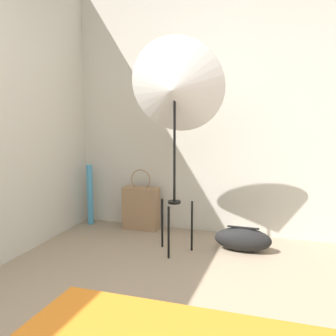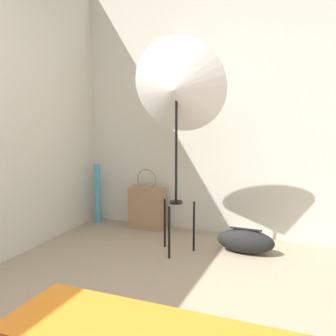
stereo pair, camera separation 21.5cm
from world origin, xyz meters
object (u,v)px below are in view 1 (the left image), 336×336
(photo_umbrella, at_px, (175,89))
(paper_roll, at_px, (90,195))
(duffel_bag, at_px, (243,239))
(tote_bag, at_px, (141,208))

(photo_umbrella, bearing_deg, paper_roll, 155.21)
(photo_umbrella, relative_size, paper_roll, 2.82)
(paper_roll, bearing_deg, duffel_bag, -10.30)
(tote_bag, height_order, paper_roll, paper_roll)
(tote_bag, bearing_deg, photo_umbrella, -44.94)
(duffel_bag, xyz_separation_m, paper_roll, (-1.72, 0.31, 0.23))
(tote_bag, distance_m, duffel_bag, 1.17)
(tote_bag, xyz_separation_m, paper_roll, (-0.60, -0.01, 0.10))
(photo_umbrella, xyz_separation_m, duffel_bag, (0.58, 0.21, -1.34))
(paper_roll, bearing_deg, tote_bag, 0.90)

